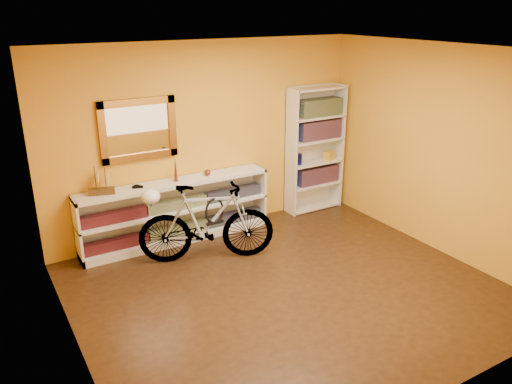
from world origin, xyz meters
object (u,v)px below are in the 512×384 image
bicycle (207,223)px  console_unit (177,211)px  bookcase (315,150)px  helmet (150,197)px

bicycle → console_unit: bearing=30.4°
bookcase → console_unit: bearing=-179.4°
console_unit → helmet: bearing=-136.8°
bicycle → helmet: size_ratio=7.44×
bookcase → helmet: size_ratio=8.30×
bicycle → helmet: bearing=90.0°
bookcase → helmet: 2.81m
bookcase → bicycle: (-2.16, -0.72, -0.45)m
helmet → bicycle: bearing=-21.0°
bicycle → helmet: bicycle is taller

